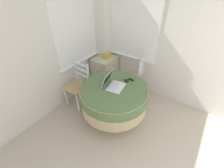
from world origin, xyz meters
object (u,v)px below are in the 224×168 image
dining_chair_near_right_window (134,77)px  storage_box (107,55)px  computer_mouse (127,81)px  cell_phone (131,80)px  round_dining_table (114,96)px  laptop (113,84)px  corner_cabinet (105,70)px  dining_chair_near_back_window (78,85)px

dining_chair_near_right_window → storage_box: (0.06, 0.79, 0.29)m
dining_chair_near_right_window → computer_mouse: bearing=-166.8°
cell_phone → computer_mouse: bearing=159.1°
computer_mouse → round_dining_table: bearing=163.5°
cell_phone → dining_chair_near_right_window: size_ratio=0.13×
laptop → dining_chair_near_right_window: laptop is taller
computer_mouse → dining_chair_near_right_window: size_ratio=0.10×
laptop → round_dining_table: bearing=-118.7°
laptop → corner_cabinet: laptop is taller
computer_mouse → dining_chair_near_back_window: size_ratio=0.10×
laptop → computer_mouse: 0.28m
dining_chair_near_right_window → round_dining_table: bearing=-176.3°
cell_phone → laptop: bearing=155.5°
round_dining_table → laptop: laptop is taller
computer_mouse → cell_phone: size_ratio=0.76×
cell_phone → corner_cabinet: bearing=63.2°
corner_cabinet → dining_chair_near_right_window: bearing=-90.9°
dining_chair_near_back_window → dining_chair_near_right_window: 1.22m
round_dining_table → cell_phone: bearing=-17.7°
corner_cabinet → storage_box: 0.41m
round_dining_table → dining_chair_near_right_window: 0.88m
round_dining_table → laptop: bearing=61.3°
cell_phone → corner_cabinet: 1.20m
corner_cabinet → cell_phone: bearing=-116.8°
computer_mouse → storage_box: bearing=55.0°
cell_phone → dining_chair_near_back_window: size_ratio=0.13×
dining_chair_near_right_window → laptop: bearing=-178.9°
computer_mouse → laptop: bearing=154.2°
computer_mouse → corner_cabinet: (0.61, 0.97, -0.42)m
round_dining_table → computer_mouse: (0.28, -0.08, 0.21)m
cell_phone → corner_cabinet: cell_phone is taller
laptop → storage_box: size_ratio=1.87×
storage_box → round_dining_table: bearing=-137.6°
storage_box → laptop: bearing=-138.3°
dining_chair_near_back_window → dining_chair_near_right_window: same height
laptop → dining_chair_near_right_window: 0.91m
round_dining_table → corner_cabinet: 1.27m
cell_phone → corner_cabinet: (0.51, 1.01, -0.40)m
round_dining_table → cell_phone: 0.44m
round_dining_table → corner_cabinet: (0.89, 0.89, -0.20)m
round_dining_table → storage_box: 1.28m
cell_phone → dining_chair_near_right_window: bearing=19.7°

